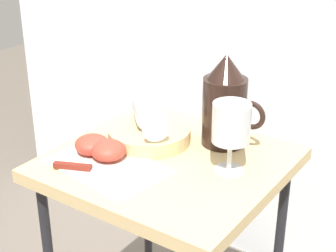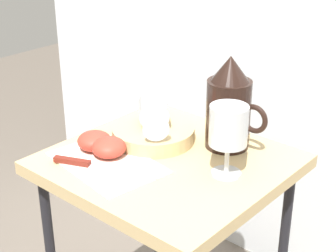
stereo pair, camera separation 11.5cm
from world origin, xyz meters
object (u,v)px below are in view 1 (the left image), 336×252
Objects in this scene: pitcher at (225,109)px; wine_glass_upright at (231,126)px; table at (168,188)px; basket_tray at (149,135)px; apple_half_left at (92,144)px; apple_half_right at (108,150)px; knife at (91,169)px; wine_glass_tipped_near at (149,112)px.

wine_glass_upright is (0.08, -0.11, 0.02)m from pitcher.
basket_tray reaches higher than table.
table is at bearing -169.16° from wine_glass_upright.
apple_half_left is (-0.07, -0.13, 0.01)m from basket_tray.
wine_glass_upright is at bearing -55.84° from pitcher.
apple_half_right is (-0.24, -0.11, -0.08)m from wine_glass_upright.
wine_glass_tipped_near is at bearing 88.67° from knife.
basket_tray is 0.87× the size of knife.
knife is (-0.01, -0.19, -0.01)m from basket_tray.
wine_glass_upright reaches higher than basket_tray.
apple_half_left reaches higher than basket_tray.
apple_half_left is at bearing -112.12° from wine_glass_tipped_near.
basket_tray is at bearing 151.49° from table.
pitcher reaches higher than wine_glass_upright.
basket_tray is 2.52× the size of apple_half_left.
basket_tray is 1.27× the size of wine_glass_upright.
pitcher is at bearing 64.92° from table.
pitcher is 2.80× the size of apple_half_left.
table is 8.95× the size of apple_half_left.
table is at bearing -28.51° from basket_tray.
wine_glass_tipped_near reaches higher than basket_tray.
knife is (-0.10, -0.15, 0.09)m from table.
basket_tray is 0.19m from knife.
basket_tray is at bearing -149.01° from pitcher.
table is at bearing -31.60° from wine_glass_tipped_near.
table is 0.20m from apple_half_left.
apple_half_left is 1.00× the size of apple_half_right.
pitcher is 1.45× the size of wine_glass_tipped_near.
wine_glass_upright is at bearing 35.62° from knife.
apple_half_left is at bearing -151.82° from table.
wine_glass_tipped_near is 1.94× the size of apple_half_right.
pitcher is 0.97× the size of knife.
pitcher reaches higher than knife.
knife is at bearing -144.38° from wine_glass_upright.
basket_tray is 0.13m from apple_half_right.
pitcher is at bearing 59.81° from knife.
basket_tray is 0.90× the size of pitcher.
table is at bearing 28.18° from apple_half_left.
wine_glass_tipped_near reaches higher than apple_half_left.
basket_tray is at bearing 174.88° from wine_glass_upright.
apple_half_right is at bearing -127.29° from pitcher.
apple_half_left is (-0.15, -0.08, 0.10)m from table.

